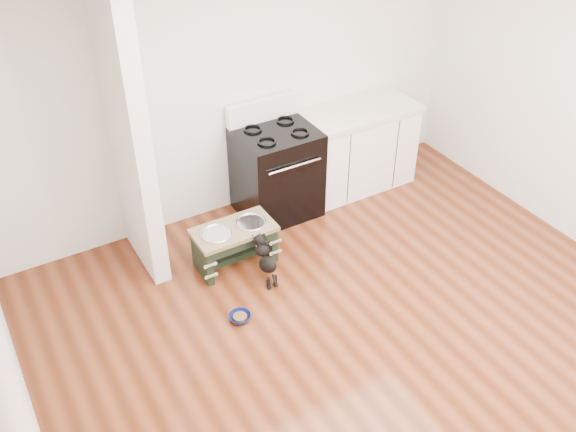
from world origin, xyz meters
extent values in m
plane|color=#4C200D|center=(0.00, 0.00, 0.00)|extent=(5.00, 5.00, 0.00)
plane|color=silver|center=(0.00, 2.50, 1.35)|extent=(5.00, 0.00, 5.00)
plane|color=silver|center=(-2.50, 0.00, 1.35)|extent=(0.00, 5.00, 5.00)
plane|color=white|center=(0.00, 0.00, 2.70)|extent=(5.00, 5.00, 0.00)
cube|color=silver|center=(-1.18, 2.10, 1.35)|extent=(0.15, 0.80, 2.70)
cube|color=black|center=(0.25, 2.15, 0.46)|extent=(0.76, 0.65, 0.92)
cube|color=black|center=(0.25, 1.84, 0.40)|extent=(0.58, 0.02, 0.50)
cylinder|color=silver|center=(0.25, 1.80, 0.72)|extent=(0.56, 0.02, 0.02)
cube|color=white|center=(0.25, 2.43, 1.03)|extent=(0.76, 0.08, 0.22)
torus|color=black|center=(0.07, 2.01, 0.93)|extent=(0.18, 0.18, 0.02)
torus|color=black|center=(0.43, 2.01, 0.93)|extent=(0.18, 0.18, 0.02)
torus|color=black|center=(0.07, 2.29, 0.93)|extent=(0.18, 0.18, 0.02)
torus|color=black|center=(0.43, 2.29, 0.93)|extent=(0.18, 0.18, 0.02)
cube|color=white|center=(1.23, 2.18, 0.43)|extent=(1.20, 0.60, 0.86)
cube|color=beige|center=(1.23, 2.18, 0.89)|extent=(1.24, 0.64, 0.05)
cube|color=black|center=(1.23, 1.92, 0.05)|extent=(1.20, 0.06, 0.10)
cube|color=black|center=(-0.82, 1.61, 0.18)|extent=(0.06, 0.35, 0.36)
cube|color=black|center=(-0.18, 1.61, 0.18)|extent=(0.06, 0.35, 0.36)
cube|color=black|center=(-0.50, 1.45, 0.32)|extent=(0.59, 0.03, 0.09)
cube|color=black|center=(-0.50, 1.61, 0.06)|extent=(0.59, 0.06, 0.06)
cube|color=brown|center=(-0.50, 1.61, 0.38)|extent=(0.74, 0.39, 0.04)
cylinder|color=silver|center=(-0.67, 1.61, 0.39)|extent=(0.25, 0.25, 0.05)
cylinder|color=silver|center=(-0.33, 1.61, 0.39)|extent=(0.25, 0.25, 0.05)
torus|color=silver|center=(-0.67, 1.61, 0.41)|extent=(0.29, 0.29, 0.02)
torus|color=silver|center=(-0.33, 1.61, 0.41)|extent=(0.29, 0.29, 0.02)
cylinder|color=black|center=(-0.40, 1.16, 0.06)|extent=(0.03, 0.03, 0.11)
cylinder|color=black|center=(-0.33, 1.16, 0.06)|extent=(0.03, 0.03, 0.11)
sphere|color=black|center=(-0.40, 1.15, 0.01)|extent=(0.04, 0.04, 0.04)
sphere|color=black|center=(-0.33, 1.15, 0.01)|extent=(0.04, 0.04, 0.04)
ellipsoid|color=black|center=(-0.37, 1.23, 0.20)|extent=(0.13, 0.30, 0.27)
sphere|color=black|center=(-0.37, 1.33, 0.31)|extent=(0.12, 0.12, 0.12)
sphere|color=black|center=(-0.37, 1.36, 0.39)|extent=(0.11, 0.11, 0.11)
sphere|color=black|center=(-0.40, 1.43, 0.39)|extent=(0.04, 0.04, 0.04)
sphere|color=black|center=(-0.33, 1.43, 0.39)|extent=(0.04, 0.04, 0.04)
cylinder|color=black|center=(-0.37, 1.11, 0.12)|extent=(0.02, 0.09, 0.10)
torus|color=#CF3D49|center=(-0.37, 1.35, 0.35)|extent=(0.10, 0.06, 0.09)
imported|color=navy|center=(-0.80, 0.93, 0.03)|extent=(0.23, 0.23, 0.06)
cylinder|color=#503217|center=(-0.80, 0.93, 0.03)|extent=(0.12, 0.12, 0.02)
camera|label=1|loc=(-2.38, -2.58, 3.86)|focal=40.00mm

